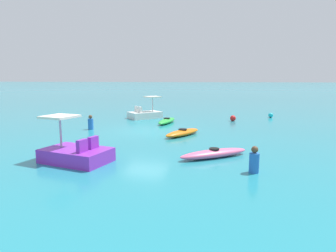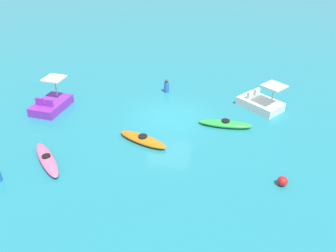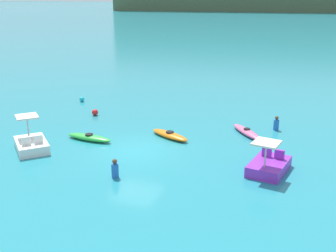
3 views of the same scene
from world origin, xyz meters
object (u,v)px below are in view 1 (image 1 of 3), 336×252
(kayak_pink, at_px, (214,153))
(person_near_shore, at_px, (91,123))
(kayak_green, at_px, (167,121))
(buoy_cyan, at_px, (271,115))
(buoy_red, at_px, (233,118))
(pedal_boat_purple, at_px, (76,153))
(pedal_boat_white, at_px, (145,114))
(kayak_orange, at_px, (183,133))
(person_by_kayaks, at_px, (254,161))

(kayak_pink, distance_m, person_near_shore, 9.04)
(kayak_green, distance_m, buoy_cyan, 8.75)
(buoy_red, bearing_deg, pedal_boat_purple, -22.67)
(pedal_boat_purple, bearing_deg, kayak_pink, 111.57)
(pedal_boat_purple, xyz_separation_m, pedal_boat_white, (-12.03, -1.62, 0.00))
(kayak_pink, relative_size, kayak_orange, 0.97)
(pedal_boat_white, bearing_deg, kayak_orange, 35.24)
(kayak_green, bearing_deg, person_near_shore, -46.12)
(buoy_cyan, bearing_deg, pedal_boat_purple, -27.81)
(kayak_green, bearing_deg, kayak_orange, 26.23)
(kayak_orange, height_order, buoy_red, buoy_red)
(kayak_green, height_order, kayak_pink, same)
(kayak_orange, distance_m, buoy_cyan, 10.43)
(pedal_boat_purple, relative_size, buoy_red, 6.29)
(buoy_cyan, bearing_deg, kayak_green, -55.12)
(pedal_boat_purple, bearing_deg, buoy_cyan, 152.19)
(buoy_cyan, relative_size, person_near_shore, 0.42)
(pedal_boat_purple, height_order, person_by_kayaks, pedal_boat_purple)
(pedal_boat_purple, distance_m, pedal_boat_white, 12.14)
(kayak_pink, xyz_separation_m, pedal_boat_purple, (1.91, -4.83, 0.17))
(kayak_green, bearing_deg, person_by_kayaks, 30.19)
(kayak_orange, xyz_separation_m, buoy_red, (-6.27, 2.37, 0.05))
(kayak_pink, relative_size, pedal_boat_purple, 1.02)
(kayak_orange, xyz_separation_m, person_near_shore, (-0.44, -5.77, 0.22))
(kayak_green, height_order, person_by_kayaks, person_by_kayaks)
(buoy_cyan, xyz_separation_m, person_by_kayaks, (14.54, -1.62, 0.20))
(kayak_pink, xyz_separation_m, person_by_kayaks, (1.49, 1.44, 0.22))
(kayak_green, xyz_separation_m, pedal_boat_white, (-2.07, -2.33, 0.17))
(pedal_boat_white, bearing_deg, buoy_red, 91.16)
(kayak_green, distance_m, kayak_pink, 9.04)
(kayak_green, relative_size, person_by_kayaks, 3.22)
(kayak_orange, distance_m, buoy_red, 6.70)
(kayak_green, relative_size, kayak_orange, 1.03)
(kayak_green, xyz_separation_m, person_by_kayaks, (9.54, 5.55, 0.22))
(pedal_boat_white, distance_m, buoy_cyan, 9.95)
(kayak_orange, bearing_deg, kayak_green, -153.77)
(pedal_boat_white, xyz_separation_m, buoy_cyan, (-2.93, 9.51, -0.15))
(kayak_orange, bearing_deg, pedal_boat_white, -144.76)
(kayak_green, xyz_separation_m, pedal_boat_purple, (9.96, -0.72, 0.17))
(kayak_pink, height_order, person_by_kayaks, person_by_kayaks)
(kayak_orange, xyz_separation_m, buoy_cyan, (-9.06, 5.17, 0.02))
(kayak_orange, relative_size, person_near_shore, 3.12)
(buoy_red, bearing_deg, pedal_boat_white, -88.84)
(kayak_orange, bearing_deg, person_by_kayaks, 32.94)
(kayak_green, bearing_deg, kayak_pink, 27.05)
(kayak_green, xyz_separation_m, buoy_red, (-2.21, 4.37, 0.05))
(buoy_red, distance_m, person_near_shore, 10.02)
(person_near_shore, bearing_deg, pedal_boat_purple, 25.75)
(kayak_green, relative_size, pedal_boat_white, 1.02)
(kayak_pink, bearing_deg, person_by_kayaks, 44.02)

